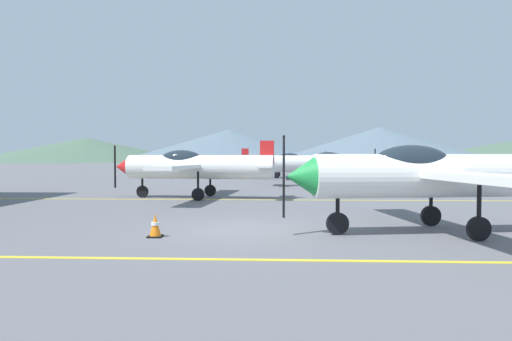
{
  "coord_description": "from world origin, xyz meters",
  "views": [
    {
      "loc": [
        0.9,
        -12.13,
        2.05
      ],
      "look_at": [
        -0.34,
        14.0,
        1.2
      ],
      "focal_mm": 30.89,
      "sensor_mm": 36.0,
      "label": 1
    }
  ],
  "objects": [
    {
      "name": "ground_plane",
      "position": [
        0.0,
        0.0,
        0.0
      ],
      "size": [
        400.0,
        400.0,
        0.0
      ],
      "primitive_type": "plane",
      "color": "slate"
    },
    {
      "name": "apron_line_near",
      "position": [
        0.0,
        -3.53,
        0.01
      ],
      "size": [
        80.0,
        0.16,
        0.01
      ],
      "primitive_type": "cube",
      "color": "yellow",
      "rests_on": "ground_plane"
    },
    {
      "name": "apron_line_far",
      "position": [
        0.0,
        8.43,
        0.01
      ],
      "size": [
        80.0,
        0.16,
        0.01
      ],
      "primitive_type": "cube",
      "color": "yellow",
      "rests_on": "ground_plane"
    },
    {
      "name": "airplane_near",
      "position": [
        5.09,
        -0.24,
        1.57
      ],
      "size": [
        8.15,
        9.34,
        2.79
      ],
      "color": "white",
      "rests_on": "ground_plane"
    },
    {
      "name": "airplane_mid",
      "position": [
        -3.13,
        9.08,
        1.57
      ],
      "size": [
        8.13,
        9.34,
        2.79
      ],
      "color": "white",
      "rests_on": "ground_plane"
    },
    {
      "name": "airplane_far",
      "position": [
        3.85,
        18.62,
        1.57
      ],
      "size": [
        8.16,
        9.33,
        2.79
      ],
      "color": "white",
      "rests_on": "ground_plane"
    },
    {
      "name": "airplane_back",
      "position": [
        1.45,
        29.66,
        1.57
      ],
      "size": [
        8.08,
        9.31,
        2.79
      ],
      "color": "#33478C",
      "rests_on": "ground_plane"
    },
    {
      "name": "car_sedan",
      "position": [
        12.3,
        21.56,
        0.84
      ],
      "size": [
        4.52,
        2.53,
        1.62
      ],
      "color": "#3372BF",
      "rests_on": "ground_plane"
    },
    {
      "name": "traffic_cone_front",
      "position": [
        -2.17,
        -1.18,
        0.29
      ],
      "size": [
        0.36,
        0.36,
        0.59
      ],
      "color": "black",
      "rests_on": "ground_plane"
    },
    {
      "name": "hill_left",
      "position": [
        -70.75,
        150.44,
        4.54
      ],
      "size": [
        82.8,
        82.8,
        9.08
      ],
      "primitive_type": "cone",
      "color": "#4C6651",
      "rests_on": "ground_plane"
    },
    {
      "name": "hill_centerleft",
      "position": [
        -16.61,
        147.23,
        5.86
      ],
      "size": [
        80.41,
        80.41,
        11.73
      ],
      "primitive_type": "cone",
      "color": "slate",
      "rests_on": "ground_plane"
    },
    {
      "name": "hill_centerright",
      "position": [
        31.0,
        119.18,
        5.31
      ],
      "size": [
        68.91,
        68.91,
        10.63
      ],
      "primitive_type": "cone",
      "color": "slate",
      "rests_on": "ground_plane"
    },
    {
      "name": "hill_right",
      "position": [
        74.83,
        131.88,
        3.42
      ],
      "size": [
        75.55,
        75.55,
        6.84
      ],
      "primitive_type": "cone",
      "color": "#4C6651",
      "rests_on": "ground_plane"
    }
  ]
}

